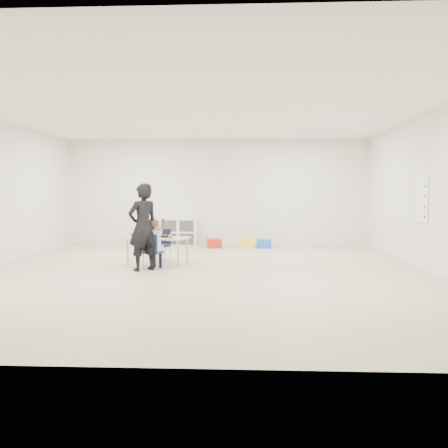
{
  "coord_description": "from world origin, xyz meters",
  "views": [
    {
      "loc": [
        0.8,
        -8.14,
        1.39
      ],
      "look_at": [
        0.42,
        -0.02,
        0.85
      ],
      "focal_mm": 38.0,
      "sensor_mm": 36.0,
      "label": 1
    }
  ],
  "objects_px": {
    "table": "(158,251)",
    "chair_near": "(153,252)",
    "cubby_shelf": "(170,232)",
    "child": "(153,241)",
    "adult": "(143,227)"
  },
  "relations": [
    {
      "from": "cubby_shelf",
      "to": "child",
      "type": "bearing_deg",
      "value": -85.47
    },
    {
      "from": "table",
      "to": "chair_near",
      "type": "bearing_deg",
      "value": -73.65
    },
    {
      "from": "table",
      "to": "cubby_shelf",
      "type": "relative_size",
      "value": 0.91
    },
    {
      "from": "chair_near",
      "to": "adult",
      "type": "relative_size",
      "value": 0.41
    },
    {
      "from": "chair_near",
      "to": "adult",
      "type": "bearing_deg",
      "value": -115.66
    },
    {
      "from": "cubby_shelf",
      "to": "adult",
      "type": "height_order",
      "value": "adult"
    },
    {
      "from": "table",
      "to": "cubby_shelf",
      "type": "bearing_deg",
      "value": 109.6
    },
    {
      "from": "cubby_shelf",
      "to": "table",
      "type": "bearing_deg",
      "value": -85.03
    },
    {
      "from": "child",
      "to": "cubby_shelf",
      "type": "relative_size",
      "value": 0.72
    },
    {
      "from": "table",
      "to": "chair_near",
      "type": "height_order",
      "value": "chair_near"
    },
    {
      "from": "table",
      "to": "child",
      "type": "bearing_deg",
      "value": -73.65
    },
    {
      "from": "chair_near",
      "to": "child",
      "type": "height_order",
      "value": "child"
    },
    {
      "from": "adult",
      "to": "table",
      "type": "bearing_deg",
      "value": -141.87
    },
    {
      "from": "child",
      "to": "cubby_shelf",
      "type": "distance_m",
      "value": 3.96
    },
    {
      "from": "child",
      "to": "adult",
      "type": "bearing_deg",
      "value": -115.66
    }
  ]
}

